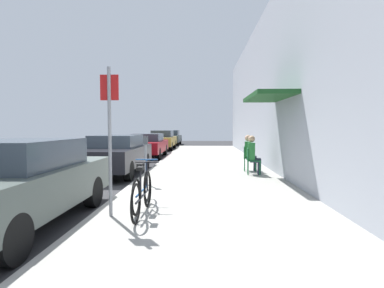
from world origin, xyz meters
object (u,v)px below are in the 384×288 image
object	(u,v)px
parked_car_0	(17,182)
parked_car_3	(162,140)
parking_meter	(146,156)
cafe_chair_1	(248,157)
bicycle_0	(142,195)
seated_patron_1	(249,151)
parked_car_2	(148,145)
cafe_chair_0	(251,159)
seated_patron_0	(253,153)
street_sign	(110,130)
parked_car_1	(116,154)
bicycle_1	(142,189)
parked_car_4	(171,137)

from	to	relation	value
parked_car_0	parked_car_3	world-z (taller)	parked_car_0
parked_car_0	parking_meter	bearing A→B (deg)	64.54
parking_meter	cafe_chair_1	distance (m)	4.20
bicycle_0	cafe_chair_1	distance (m)	6.20
seated_patron_1	cafe_chair_1	bearing A→B (deg)	171.94
parked_car_3	parked_car_2	bearing A→B (deg)	-90.00
cafe_chair_0	seated_patron_0	bearing A→B (deg)	-6.83
street_sign	cafe_chair_1	xyz separation A→B (m)	(3.22, 5.70, -1.02)
parked_car_0	parked_car_1	bearing A→B (deg)	90.00
parking_meter	parked_car_1	bearing A→B (deg)	121.56
cafe_chair_0	seated_patron_1	size ratio (longest dim) A/B	0.67
street_sign	bicycle_1	bearing A→B (deg)	52.90
parked_car_3	cafe_chair_1	world-z (taller)	parked_car_3
parked_car_1	cafe_chair_0	bearing A→B (deg)	-7.46
parked_car_1	seated_patron_1	distance (m)	4.79
parked_car_0	parked_car_4	distance (m)	23.98
street_sign	seated_patron_0	world-z (taller)	street_sign
parking_meter	street_sign	world-z (taller)	street_sign
parked_car_1	street_sign	xyz separation A→B (m)	(1.50, -5.50, 0.90)
parked_car_2	street_sign	size ratio (longest dim) A/B	1.69
parked_car_0	parked_car_3	distance (m)	18.01
parked_car_2	cafe_chair_1	distance (m)	7.60
parked_car_1	seated_patron_1	size ratio (longest dim) A/B	3.41
bicycle_0	parked_car_4	bearing A→B (deg)	94.94
parking_meter	bicycle_1	xyz separation A→B (m)	(0.39, -2.39, -0.41)
cafe_chair_0	seated_patron_1	distance (m)	0.84
parked_car_0	parking_meter	xyz separation A→B (m)	(1.55, 3.26, 0.13)
parking_meter	seated_patron_1	size ratio (longest dim) A/B	1.02
cafe_chair_1	seated_patron_0	bearing A→B (deg)	-85.91
bicycle_1	seated_patron_1	size ratio (longest dim) A/B	1.33
parking_meter	bicycle_1	bearing A→B (deg)	-80.78
bicycle_0	cafe_chair_0	world-z (taller)	bicycle_0
street_sign	seated_patron_0	size ratio (longest dim) A/B	2.02
parking_meter	cafe_chair_1	world-z (taller)	parking_meter
street_sign	cafe_chair_0	size ratio (longest dim) A/B	2.99
parked_car_3	bicycle_0	distance (m)	17.73
parked_car_0	seated_patron_0	bearing A→B (deg)	47.13
parked_car_1	bicycle_0	xyz separation A→B (m)	(2.04, -5.38, -0.26)
cafe_chair_1	seated_patron_1	size ratio (longest dim) A/B	0.67
parking_meter	parked_car_0	bearing A→B (deg)	-115.46
bicycle_1	cafe_chair_1	bearing A→B (deg)	61.47
cafe_chair_0	cafe_chair_1	xyz separation A→B (m)	(0.00, 0.83, 0.00)
parked_car_4	seated_patron_1	distance (m)	18.63
parked_car_2	bicycle_0	bearing A→B (deg)	-79.99
cafe_chair_1	seated_patron_1	bearing A→B (deg)	-8.06
parked_car_1	seated_patron_0	distance (m)	4.83
seated_patron_0	parked_car_4	bearing A→B (deg)	104.26
bicycle_1	seated_patron_1	distance (m)	5.86
parked_car_1	parked_car_3	world-z (taller)	parked_car_3
street_sign	cafe_chair_1	world-z (taller)	street_sign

